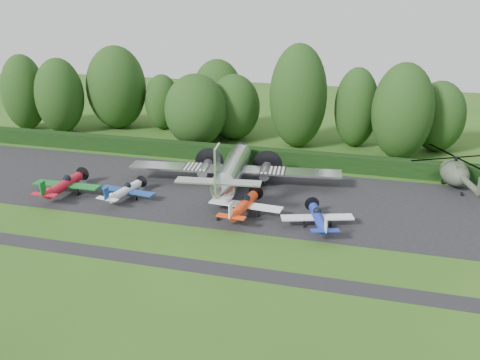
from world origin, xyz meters
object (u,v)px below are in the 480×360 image
(transport_plane, at_px, (232,170))
(light_plane_red, at_px, (64,185))
(light_plane_blue, at_px, (318,218))
(light_plane_white, at_px, (125,191))
(helicopter, at_px, (455,171))
(light_plane_orange, at_px, (244,205))

(transport_plane, height_order, light_plane_red, transport_plane)
(light_plane_red, height_order, light_plane_blue, light_plane_red)
(light_plane_white, distance_m, helicopter, 36.05)
(transport_plane, relative_size, light_plane_red, 3.03)
(light_plane_white, bearing_deg, transport_plane, 24.99)
(transport_plane, distance_m, light_plane_red, 18.00)
(helicopter, bearing_deg, transport_plane, -149.46)
(light_plane_white, xyz_separation_m, light_plane_orange, (13.11, -0.78, 0.17))
(transport_plane, xyz_separation_m, light_plane_orange, (3.31, -7.03, -0.96))
(light_plane_white, bearing_deg, light_plane_red, 177.34)
(transport_plane, relative_size, light_plane_blue, 3.38)
(light_plane_red, bearing_deg, transport_plane, 23.46)
(light_plane_white, relative_size, helicopter, 0.52)
(light_plane_red, height_order, helicopter, helicopter)
(light_plane_orange, height_order, light_plane_blue, light_plane_orange)
(light_plane_red, xyz_separation_m, light_plane_blue, (27.26, -1.01, -0.12))
(light_plane_white, relative_size, light_plane_blue, 0.93)
(transport_plane, distance_m, light_plane_blue, 13.25)
(light_plane_blue, bearing_deg, transport_plane, 161.77)
(transport_plane, xyz_separation_m, light_plane_white, (-9.80, -6.25, -1.13))
(light_plane_red, distance_m, light_plane_blue, 27.28)
(light_plane_orange, bearing_deg, light_plane_red, 175.09)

